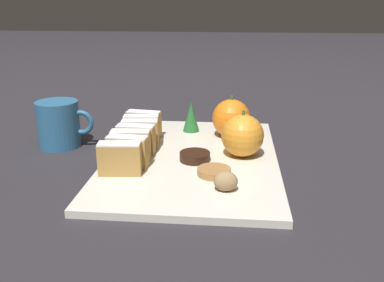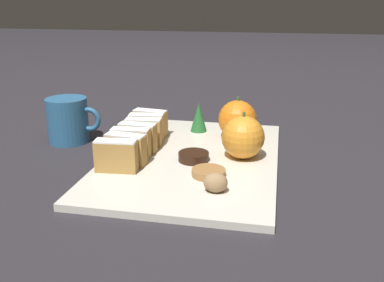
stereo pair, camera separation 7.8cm
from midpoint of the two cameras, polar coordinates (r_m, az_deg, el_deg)
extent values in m
plane|color=#28262B|center=(0.80, 2.81, -2.90)|extent=(6.00, 6.00, 0.00)
cube|color=silver|center=(0.80, 2.82, -2.50)|extent=(0.31, 0.46, 0.01)
cube|color=#B28442|center=(0.72, -7.04, -2.14)|extent=(0.07, 0.03, 0.05)
cube|color=white|center=(0.71, -7.13, -0.07)|extent=(0.07, 0.03, 0.00)
cube|color=#B28442|center=(0.75, -5.89, -1.28)|extent=(0.07, 0.03, 0.05)
cube|color=white|center=(0.74, -5.96, 0.73)|extent=(0.07, 0.03, 0.00)
cube|color=#B28442|center=(0.78, -5.35, -0.44)|extent=(0.07, 0.03, 0.05)
cube|color=white|center=(0.77, -5.41, 1.49)|extent=(0.07, 0.03, 0.00)
cube|color=#B28442|center=(0.81, -4.53, 0.31)|extent=(0.07, 0.03, 0.05)
cube|color=white|center=(0.80, -4.58, 2.18)|extent=(0.07, 0.03, 0.00)
cube|color=#B28442|center=(0.84, -3.86, 1.02)|extent=(0.07, 0.03, 0.05)
cube|color=white|center=(0.84, -3.90, 2.83)|extent=(0.07, 0.03, 0.00)
cube|color=#B28442|center=(0.88, -3.56, 1.69)|extent=(0.07, 0.03, 0.05)
cube|color=white|center=(0.87, -3.60, 3.44)|extent=(0.07, 0.03, 0.00)
cube|color=#B28442|center=(0.91, -3.12, 2.31)|extent=(0.07, 0.04, 0.05)
cube|color=white|center=(0.90, -3.15, 4.00)|extent=(0.07, 0.03, 0.00)
sphere|color=orange|center=(0.90, 8.59, 2.82)|extent=(0.08, 0.08, 0.08)
cylinder|color=#38702D|center=(0.88, 8.72, 5.49)|extent=(0.01, 0.01, 0.01)
sphere|color=orange|center=(0.79, 9.67, 0.45)|extent=(0.08, 0.08, 0.08)
cylinder|color=#38702D|center=(0.77, 9.84, 3.44)|extent=(0.01, 0.01, 0.01)
ellipsoid|color=#9E7A51|center=(0.65, 6.61, -5.59)|extent=(0.04, 0.03, 0.03)
cylinder|color=black|center=(0.77, 3.13, -2.14)|extent=(0.06, 0.06, 0.02)
cylinder|color=#A3703D|center=(0.71, 5.40, -4.27)|extent=(0.06, 0.06, 0.01)
cone|color=#23662D|center=(0.93, 3.31, 3.20)|extent=(0.04, 0.04, 0.06)
cylinder|color=#2D6693|center=(0.92, -13.93, 2.67)|extent=(0.08, 0.08, 0.09)
torus|color=#2D6693|center=(0.90, -11.17, 2.82)|extent=(0.05, 0.01, 0.05)
camera|label=1|loc=(0.04, -87.14, 0.98)|focal=40.00mm
camera|label=2|loc=(0.04, 92.86, -0.98)|focal=40.00mm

